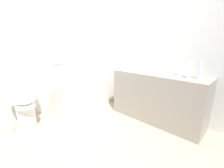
{
  "coord_description": "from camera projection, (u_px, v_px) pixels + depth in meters",
  "views": [
    {
      "loc": [
        -1.27,
        -1.59,
        1.31
      ],
      "look_at": [
        0.46,
        0.07,
        0.66
      ],
      "focal_mm": 23.98,
      "sensor_mm": 36.0,
      "label": 1
    }
  ],
  "objects": [
    {
      "name": "drinking_glass_0",
      "position": [
        140.0,
        68.0,
        2.76
      ],
      "size": [
        0.08,
        0.08,
        0.1
      ],
      "primitive_type": "cylinder",
      "color": "white",
      "rests_on": "vanity_counter"
    },
    {
      "name": "soap_dish",
      "position": [
        185.0,
        76.0,
        2.27
      ],
      "size": [
        0.09,
        0.06,
        0.02
      ],
      "primitive_type": "cube",
      "color": "white",
      "rests_on": "vanity_counter"
    },
    {
      "name": "wall_back_tiled",
      "position": [
        47.0,
        45.0,
        2.87
      ],
      "size": [
        3.02,
        0.1,
        2.58
      ],
      "primitive_type": "cube",
      "color": "silver",
      "rests_on": "ground_plane"
    },
    {
      "name": "toilet",
      "position": [
        24.0,
        105.0,
        2.41
      ],
      "size": [
        0.4,
        0.5,
        0.74
      ],
      "rotation": [
        0.0,
        0.0,
        -1.65
      ],
      "color": "white",
      "rests_on": "ground_plane"
    },
    {
      "name": "water_bottle_0",
      "position": [
        133.0,
        63.0,
        2.87
      ],
      "size": [
        0.07,
        0.07,
        0.26
      ],
      "color": "silver",
      "rests_on": "vanity_counter"
    },
    {
      "name": "wall_right_mirror",
      "position": [
        147.0,
        45.0,
        2.9
      ],
      "size": [
        0.1,
        3.03,
        2.58
      ],
      "primitive_type": "cube",
      "color": "silver",
      "rests_on": "ground_plane"
    },
    {
      "name": "drinking_glass_2",
      "position": [
        148.0,
        70.0,
        2.6
      ],
      "size": [
        0.06,
        0.06,
        0.08
      ],
      "primitive_type": "cylinder",
      "color": "white",
      "rests_on": "vanity_counter"
    },
    {
      "name": "toilet_paper_roll",
      "position": [
        9.0,
        130.0,
        2.25
      ],
      "size": [
        0.11,
        0.11,
        0.12
      ],
      "primitive_type": "cylinder",
      "color": "white",
      "rests_on": "ground_plane"
    },
    {
      "name": "water_bottle_1",
      "position": [
        179.0,
        69.0,
        2.31
      ],
      "size": [
        0.06,
        0.06,
        0.22
      ],
      "color": "silver",
      "rests_on": "vanity_counter"
    },
    {
      "name": "bathtub",
      "position": [
        85.0,
        91.0,
        3.25
      ],
      "size": [
        1.4,
        0.66,
        1.23
      ],
      "color": "silver",
      "rests_on": "ground_plane"
    },
    {
      "name": "drinking_glass_1",
      "position": [
        152.0,
        69.0,
        2.63
      ],
      "size": [
        0.06,
        0.06,
        0.1
      ],
      "primitive_type": "cylinder",
      "color": "white",
      "rests_on": "vanity_counter"
    },
    {
      "name": "water_bottle_2",
      "position": [
        189.0,
        70.0,
        2.15
      ],
      "size": [
        0.06,
        0.06,
        0.25
      ],
      "color": "silver",
      "rests_on": "vanity_counter"
    },
    {
      "name": "ground_plane",
      "position": [
        95.0,
        132.0,
        2.29
      ],
      "size": [
        3.63,
        3.63,
        0.0
      ],
      "primitive_type": "plane",
      "color": "tan"
    },
    {
      "name": "sink_basin",
      "position": [
        163.0,
        73.0,
        2.43
      ],
      "size": [
        0.34,
        0.34,
        0.04
      ],
      "primitive_type": "cylinder",
      "color": "white",
      "rests_on": "vanity_counter"
    },
    {
      "name": "water_bottle_3",
      "position": [
        200.0,
        70.0,
        2.09
      ],
      "size": [
        0.06,
        0.06,
        0.25
      ],
      "color": "silver",
      "rests_on": "vanity_counter"
    },
    {
      "name": "sink_faucet",
      "position": [
        168.0,
        71.0,
        2.57
      ],
      "size": [
        0.12,
        0.15,
        0.06
      ],
      "color": "#B1B1B6",
      "rests_on": "vanity_counter"
    },
    {
      "name": "vanity_counter",
      "position": [
        157.0,
        97.0,
        2.6
      ],
      "size": [
        0.54,
        1.56,
        0.83
      ],
      "primitive_type": "cube",
      "color": "gray",
      "rests_on": "ground_plane"
    }
  ]
}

